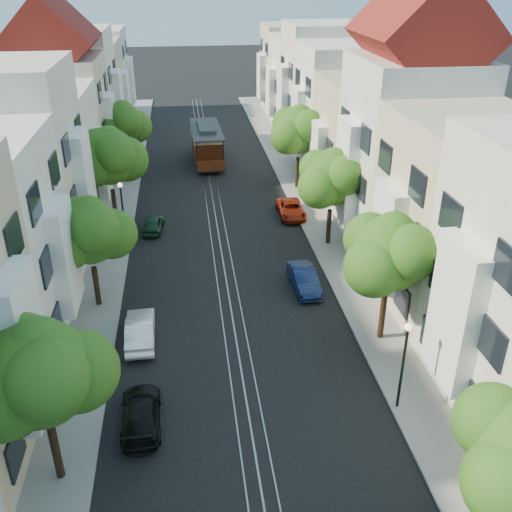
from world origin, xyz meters
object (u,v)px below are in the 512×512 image
object	(u,v)px
tree_e_d	(299,131)
tree_w_a	(41,376)
tree_w_b	(90,233)
lamp_east	(405,354)
tree_e_b	(391,255)
parked_car_e_far	(291,209)
parked_car_e_mid	(304,279)
tree_w_d	(123,125)
lamp_west	(122,203)
parked_car_w_mid	(140,330)
parked_car_w_far	(153,224)
tree_e_c	(333,179)
cable_car	(207,142)
tree_w_c	(110,158)
parked_car_w_near	(141,413)

from	to	relation	value
tree_e_d	tree_w_a	bearing A→B (deg)	-116.41
tree_w_b	lamp_east	bearing A→B (deg)	-36.58
tree_e_b	parked_car_e_far	xyz separation A→B (m)	(-1.66, 16.11, -4.18)
tree_w_a	parked_car_e_mid	bearing A→B (deg)	47.08
tree_e_b	tree_w_d	distance (m)	30.60
tree_e_d	lamp_east	distance (m)	27.07
lamp_west	parked_car_e_mid	world-z (taller)	lamp_west
parked_car_w_mid	lamp_east	bearing A→B (deg)	148.45
lamp_east	parked_car_e_far	bearing A→B (deg)	91.90
tree_e_b	lamp_west	xyz separation A→B (m)	(-13.56, 13.02, -1.89)
tree_e_b	parked_car_w_far	distance (m)	19.30
parked_car_w_far	tree_w_a	bearing A→B (deg)	89.91
tree_w_a	parked_car_w_far	world-z (taller)	tree_w_a
tree_e_c	cable_car	distance (m)	20.63
lamp_west	parked_car_e_far	bearing A→B (deg)	14.52
tree_w_c	tree_e_b	bearing A→B (deg)	-48.01
tree_w_c	parked_car_w_near	bearing A→B (deg)	-82.40
tree_w_d	parked_car_e_far	distance (m)	17.24
tree_w_a	tree_e_b	bearing A→B (deg)	25.92
tree_w_c	parked_car_e_far	size ratio (longest dim) A/B	1.77
tree_w_a	lamp_west	distance (m)	20.13
tree_e_b	tree_e_c	xyz separation A→B (m)	(-0.00, 11.00, -0.13)
tree_w_a	cable_car	distance (m)	37.96
parked_car_e_mid	parked_car_e_far	bearing A→B (deg)	81.20
parked_car_w_mid	tree_e_d	bearing A→B (deg)	-121.82
tree_w_a	tree_w_c	size ratio (longest dim) A/B	0.94
lamp_east	parked_car_w_near	size ratio (longest dim) A/B	1.06
tree_e_d	parked_car_e_far	bearing A→B (deg)	-105.74
cable_car	lamp_west	bearing A→B (deg)	-112.15
tree_w_b	cable_car	bearing A→B (deg)	73.96
parked_car_w_near	parked_car_w_far	xyz separation A→B (m)	(-0.11, 19.24, -0.02)
tree_w_b	parked_car_e_far	xyz separation A→B (m)	(12.74, 11.11, -3.84)
tree_w_c	parked_car_w_near	distance (m)	21.20
parked_car_e_far	parked_car_w_far	xyz separation A→B (m)	(-10.11, -1.40, -0.01)
tree_w_d	lamp_east	world-z (taller)	tree_w_d
cable_car	parked_car_w_far	world-z (taller)	cable_car
tree_w_d	cable_car	world-z (taller)	tree_w_d
tree_w_b	parked_car_w_far	xyz separation A→B (m)	(2.63, 9.71, -3.85)
tree_w_d	cable_car	bearing A→B (deg)	23.59
tree_w_a	parked_car_w_far	distance (m)	22.26
tree_w_d	parked_car_w_near	distance (m)	31.91
tree_e_b	tree_e_c	world-z (taller)	tree_e_b
tree_w_a	lamp_east	xyz separation A→B (m)	(13.44, 2.02, -1.89)
tree_w_a	parked_car_e_mid	distance (m)	17.44
parked_car_e_far	parked_car_w_near	bearing A→B (deg)	-114.73
lamp_west	parked_car_w_mid	xyz separation A→B (m)	(1.57, -11.66, -2.20)
tree_e_b	parked_car_e_far	distance (m)	16.72
parked_car_e_far	tree_w_c	bearing A→B (deg)	-178.40
tree_e_c	tree_w_c	world-z (taller)	tree_w_c
tree_e_d	parked_car_e_far	distance (m)	7.49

